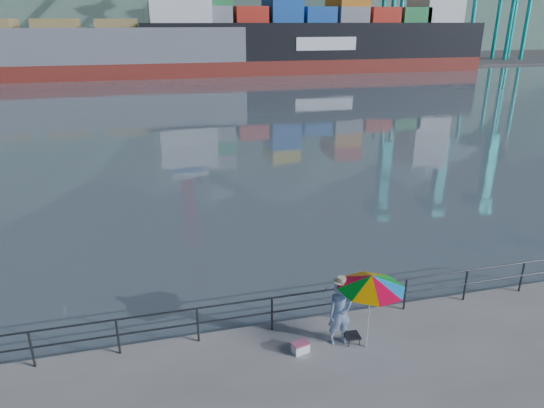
% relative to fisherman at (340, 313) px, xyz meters
% --- Properties ---
extents(harbor_water, '(500.00, 280.00, 0.00)m').
position_rel_fisherman_xyz_m(harbor_water, '(-2.56, 129.25, -0.89)').
color(harbor_water, '#515F69').
rests_on(harbor_water, ground).
extents(far_dock, '(200.00, 40.00, 0.40)m').
position_rel_fisherman_xyz_m(far_dock, '(7.44, 92.25, -0.89)').
color(far_dock, '#514F4C').
rests_on(far_dock, ground).
extents(guardrail, '(22.00, 0.06, 1.03)m').
position_rel_fisherman_xyz_m(guardrail, '(-2.56, 0.95, -0.37)').
color(guardrail, '#2D3033').
rests_on(guardrail, ground).
extents(container_stacks, '(58.00, 5.40, 7.80)m').
position_rel_fisherman_xyz_m(container_stacks, '(33.01, 92.55, 1.97)').
color(container_stacks, red).
rests_on(container_stacks, ground).
extents(fisherman, '(0.66, 0.45, 1.77)m').
position_rel_fisherman_xyz_m(fisherman, '(0.00, 0.00, 0.00)').
color(fisherman, '#265089').
rests_on(fisherman, ground).
extents(beach_umbrella, '(2.03, 2.03, 2.10)m').
position_rel_fisherman_xyz_m(beach_umbrella, '(0.62, -0.39, 1.03)').
color(beach_umbrella, white).
rests_on(beach_umbrella, ground).
extents(folding_stool, '(0.40, 0.40, 0.25)m').
position_rel_fisherman_xyz_m(folding_stool, '(0.33, -0.14, -0.76)').
color(folding_stool, black).
rests_on(folding_stool, ground).
extents(cooler_bag, '(0.47, 0.36, 0.24)m').
position_rel_fisherman_xyz_m(cooler_bag, '(-1.10, -0.16, -0.77)').
color(cooler_bag, silver).
rests_on(cooler_bag, ground).
extents(fishing_rod, '(0.49, 1.52, 1.12)m').
position_rel_fisherman_xyz_m(fishing_rod, '(-0.01, 1.11, -0.89)').
color(fishing_rod, black).
rests_on(fishing_rod, ground).
extents(bulk_carrier, '(51.87, 8.98, 14.50)m').
position_rel_fisherman_xyz_m(bulk_carrier, '(-12.67, 70.39, 3.23)').
color(bulk_carrier, maroon).
rests_on(bulk_carrier, ground).
extents(container_ship, '(57.06, 9.51, 18.10)m').
position_rel_fisherman_xyz_m(container_ship, '(26.00, 70.78, 4.97)').
color(container_ship, maroon).
rests_on(container_ship, ground).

